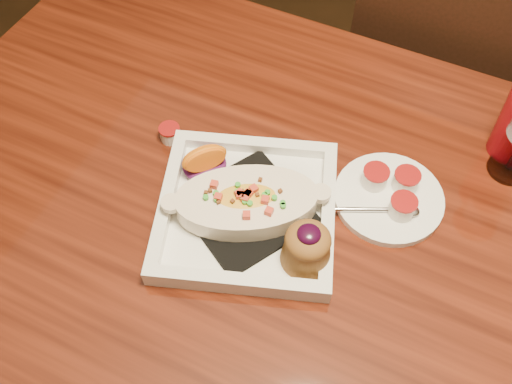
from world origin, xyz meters
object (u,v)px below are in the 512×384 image
at_px(chair_far, 443,94).
at_px(saucer, 389,196).
at_px(table, 355,307).
at_px(plate, 253,210).

xyz_separation_m(chair_far, saucer, (-0.01, -0.50, 0.25)).
height_order(table, chair_far, chair_far).
bearing_deg(saucer, chair_far, 88.52).
bearing_deg(plate, table, -24.71).
bearing_deg(saucer, table, -84.38).
relative_size(table, plate, 4.82).
relative_size(chair_far, plate, 2.99).
bearing_deg(table, plate, 174.79).
bearing_deg(table, saucer, 95.62).
relative_size(chair_far, saucer, 5.90).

